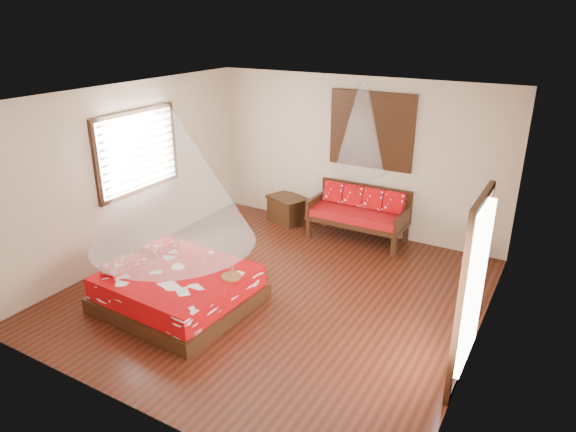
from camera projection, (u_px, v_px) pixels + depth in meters
The scene contains 10 objects.
room at pixel (275, 202), 6.95m from camera, with size 5.54×5.54×2.84m.
bed at pixel (178, 288), 7.07m from camera, with size 2.00×1.83×0.63m.
daybed at pixel (359, 211), 9.05m from camera, with size 1.71×0.76×0.94m.
storage_chest at pixel (288, 209), 9.91m from camera, with size 0.86×0.75×0.50m.
shutter_panel at pixel (371, 130), 8.82m from camera, with size 1.52×0.06×1.32m.
window_left at pixel (138, 152), 8.26m from camera, with size 0.10×1.74×1.34m.
glazed_door at pixel (469, 293), 5.33m from camera, with size 0.08×1.02×2.16m.
wine_tray at pixel (231, 274), 6.80m from camera, with size 0.26×0.26×0.21m.
mosquito_net_main at pixel (168, 177), 6.47m from camera, with size 2.16×2.16×1.80m, color white.
mosquito_net_daybed at pixel (361, 130), 8.41m from camera, with size 0.85×0.85×1.50m, color white.
Camera 1 is at (3.42, -5.57, 3.78)m, focal length 32.00 mm.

